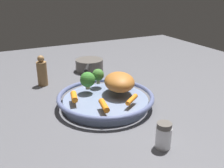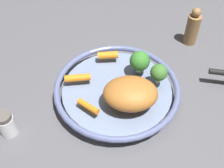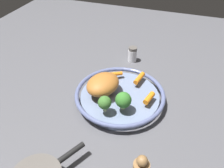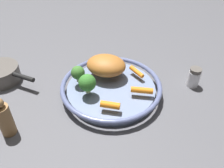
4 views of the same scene
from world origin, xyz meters
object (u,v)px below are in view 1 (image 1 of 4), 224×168
Objects in this scene: salt_shaker at (164,135)px; baby_carrot_near_rim at (104,105)px; pepper_mill at (42,72)px; baby_carrot_back at (74,97)px; broccoli_floret_large at (98,75)px; baby_carrot_center at (132,100)px; roast_chicken_piece at (119,82)px; saucepan at (89,65)px; broccoli_floret_edge at (88,80)px; serving_bowl at (106,100)px.

baby_carrot_near_rim is at bearing -158.00° from salt_shaker.
pepper_mill is (-0.40, -0.10, 0.00)m from baby_carrot_near_rim.
baby_carrot_back is 0.17m from broccoli_floret_large.
baby_carrot_back is at bearing -149.56° from baby_carrot_near_rim.
baby_carrot_center is at bearing 8.77° from broccoli_floret_large.
roast_chicken_piece is at bearing 174.01° from baby_carrot_center.
saucepan is at bearing 151.29° from baby_carrot_back.
broccoli_floret_edge reaches higher than saucepan.
broccoli_floret_large is 0.40m from salt_shaker.
baby_carrot_center is 0.97× the size of broccoli_floret_edge.
baby_carrot_near_rim reaches higher than saucepan.
pepper_mill reaches higher than baby_carrot_center.
baby_carrot_back is at bearing -121.94° from baby_carrot_center.
serving_bowl is 5.86× the size of baby_carrot_back.
roast_chicken_piece is at bearing 91.61° from baby_carrot_back.
serving_bowl is at bearing 151.96° from baby_carrot_near_rim.
broccoli_floret_large is (-0.11, 0.02, 0.06)m from serving_bowl.
broccoli_floret_large is (-0.09, -0.04, 0.00)m from roast_chicken_piece.
baby_carrot_center is 0.86× the size of salt_shaker.
pepper_mill is at bearing -153.25° from broccoli_floret_edge.
baby_carrot_back is 0.84× the size of baby_carrot_near_rim.
roast_chicken_piece reaches higher than baby_carrot_back.
baby_carrot_near_rim is 1.19× the size of broccoli_floret_large.
baby_carrot_center is 0.20m from broccoli_floret_large.
roast_chicken_piece reaches higher than saucepan.
roast_chicken_piece and broccoli_floret_edge have the same top height.
baby_carrot_near_rim is 1.09× the size of broccoli_floret_edge.
pepper_mill reaches higher than broccoli_floret_large.
salt_shaker is at bearing 1.36° from broccoli_floret_large.
serving_bowl is at bearing -14.12° from saucepan.
broccoli_floret_edge is 0.35m from saucepan.
baby_carrot_near_rim is at bearing -17.02° from saucepan.
roast_chicken_piece is 1.97× the size of baby_carrot_near_rim.
pepper_mill reaches higher than broccoli_floret_edge.
baby_carrot_back is at bearing 7.39° from pepper_mill.
broccoli_floret_large is at bearing 160.87° from baby_carrot_near_rim.
broccoli_floret_large is 0.91× the size of broccoli_floret_edge.
saucepan reaches higher than serving_bowl.
serving_bowl is 2.49× the size of roast_chicken_piece.
broccoli_floret_large is (-0.10, 0.13, 0.02)m from baby_carrot_back.
roast_chicken_piece is 2.20× the size of baby_carrot_center.
broccoli_floret_edge is at bearing 174.92° from baby_carrot_near_rim.
pepper_mill is (-0.23, -0.11, -0.02)m from broccoli_floret_edge.
broccoli_floret_edge is at bearing -122.70° from roast_chicken_piece.
saucepan is at bearing 174.33° from baby_carrot_center.
salt_shaker is 0.69m from saucepan.
baby_carrot_back is at bearing -28.71° from saucepan.
baby_carrot_center is (0.11, -0.01, -0.02)m from roast_chicken_piece.
serving_bowl is 5.81× the size of broccoli_floret_large.
roast_chicken_piece reaches higher than salt_shaker.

